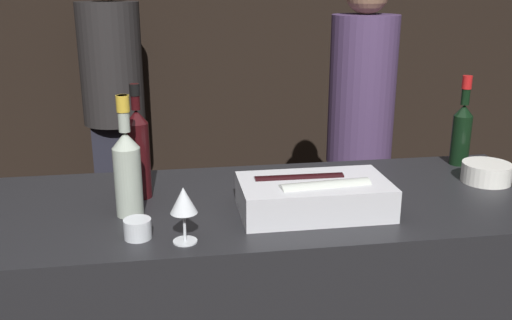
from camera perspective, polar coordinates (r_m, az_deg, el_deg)
name	(u,v)px	position (r m, az deg, el deg)	size (l,w,h in m)	color
wall_back_chalkboard	(202,22)	(4.10, -5.45, 13.62)	(6.40, 0.06, 2.80)	black
ice_bin_with_bottles	(314,195)	(1.66, 5.79, -3.52)	(0.43, 0.25, 0.11)	silver
bowl_white	(486,172)	(2.06, 22.06, -1.11)	(0.16, 0.16, 0.06)	silver
wine_glass	(184,202)	(1.46, -7.25, -4.22)	(0.07, 0.07, 0.15)	silver
candle_votive	(138,229)	(1.53, -11.75, -6.74)	(0.07, 0.07, 0.05)	silver
rose_wine_bottle	(127,168)	(1.65, -12.75, -0.77)	(0.08, 0.08, 0.35)	#9EA899
red_wine_bottle_burgundy	(462,129)	(2.20, 19.90, 2.93)	(0.07, 0.07, 0.33)	black
red_wine_bottle_black_foil	(138,151)	(1.78, -11.67, 0.93)	(0.07, 0.07, 0.36)	black
person_in_hoodie	(360,126)	(2.92, 10.36, 3.37)	(0.33, 0.33, 1.73)	black
person_blond_tee	(113,96)	(3.69, -14.07, 6.20)	(0.38, 0.38, 1.76)	black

